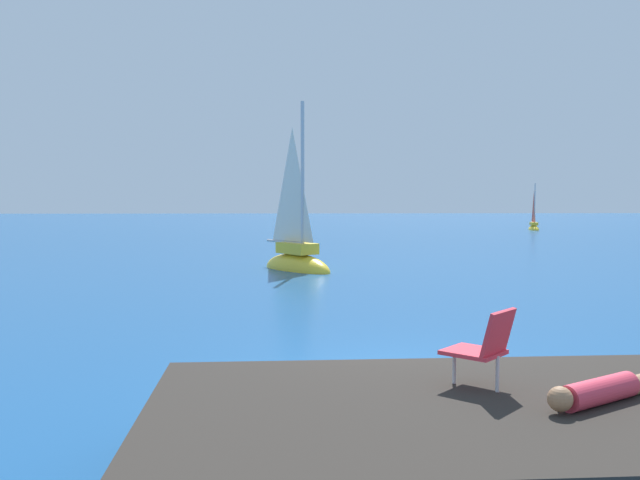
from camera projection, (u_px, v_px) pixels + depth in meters
name	position (u px, v px, depth m)	size (l,w,h in m)	color
ground_plane	(397.00, 377.00, 10.37)	(160.00, 160.00, 0.00)	navy
shore_ledge	(483.00, 447.00, 6.38)	(6.15, 3.40, 0.83)	#2D2823
boulder_seaward	(290.00, 427.00, 8.15)	(0.93, 0.74, 0.51)	#292C22
boulder_inland	(398.00, 423.00, 8.29)	(0.92, 0.73, 0.50)	#302C24
sailboat_near	(297.00, 260.00, 24.58)	(2.99, 3.39, 6.46)	yellow
sailboat_far	(534.00, 227.00, 50.70)	(0.92, 2.05, 3.74)	yellow
person_sunbather	(608.00, 390.00, 6.36)	(1.56, 1.06, 0.25)	#DB384C
beach_chair	(484.00, 345.00, 6.74)	(0.76, 0.76, 0.80)	#E03342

